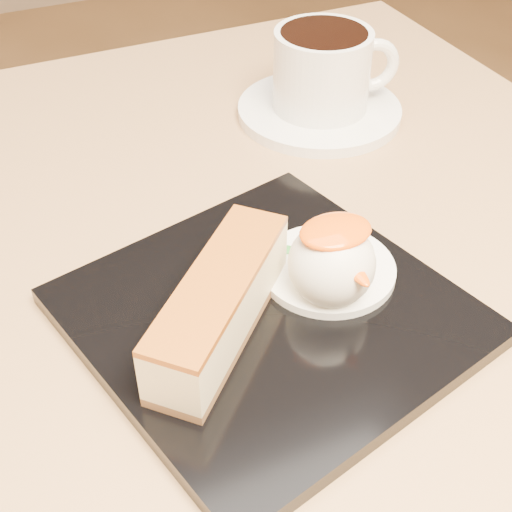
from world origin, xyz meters
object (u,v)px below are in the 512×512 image
dessert_plate (269,315)px  coffee_cup (324,69)px  table (203,437)px  saucer (319,111)px  ice_cream_scoop (332,264)px  cheesecake (220,305)px

dessert_plate → coffee_cup: bearing=54.4°
table → saucer: size_ratio=5.33×
ice_cream_scoop → saucer: 0.26m
ice_cream_scoop → saucer: ice_cream_scoop is taller
cheesecake → saucer: size_ratio=0.82×
cheesecake → saucer: cheesecake is taller
table → dessert_plate: 0.17m
cheesecake → dessert_plate: bearing=-36.3°
coffee_cup → saucer: bearing=180.0°
dessert_plate → ice_cream_scoop: 0.05m
table → ice_cream_scoop: ice_cream_scoop is taller
saucer → coffee_cup: 0.04m
dessert_plate → coffee_cup: (0.16, 0.22, 0.04)m
cheesecake → coffee_cup: bearing=5.0°
ice_cream_scoop → cheesecake: bearing=-180.0°
table → dessert_plate: bearing=-49.0°
dessert_plate → saucer: bearing=54.8°
cheesecake → ice_cream_scoop: bearing=-44.4°
cheesecake → saucer: (0.19, 0.23, -0.03)m
ice_cream_scoop → saucer: (0.12, 0.23, -0.03)m
dessert_plate → cheesecake: 0.05m
ice_cream_scoop → saucer: bearing=62.8°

